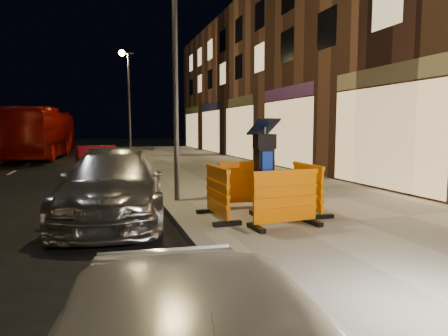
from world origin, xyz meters
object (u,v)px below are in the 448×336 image
object	(u,v)px
barrier_bldgside	(307,188)
car_red	(98,181)
barrier_kerbside	(217,193)
bus_doubledecker	(41,158)
parking_kiosk	(264,170)
barrier_back	(247,184)
car_silver	(115,218)
barrier_front	(285,199)

from	to	relation	value
barrier_bldgside	car_red	bearing A→B (deg)	30.89
barrier_kerbside	bus_doubledecker	distance (m)	19.84
car_red	barrier_bldgside	bearing A→B (deg)	-67.32
parking_kiosk	barrier_bldgside	size ratio (longest dim) A/B	1.40
barrier_back	barrier_kerbside	size ratio (longest dim) A/B	1.00
bus_doubledecker	car_silver	bearing A→B (deg)	-74.09
barrier_front	bus_doubledecker	size ratio (longest dim) A/B	0.12
parking_kiosk	bus_doubledecker	distance (m)	20.15
barrier_back	bus_doubledecker	xyz separation A→B (m)	(-6.48, 18.10, -0.65)
car_silver	bus_doubledecker	xyz separation A→B (m)	(-3.70, 17.74, 0.00)
bus_doubledecker	parking_kiosk	bearing A→B (deg)	-67.08
barrier_front	car_silver	bearing A→B (deg)	136.13
barrier_kerbside	car_red	xyz separation A→B (m)	(-2.18, 7.47, -0.65)
parking_kiosk	barrier_front	size ratio (longest dim) A/B	1.40
car_red	barrier_kerbside	bearing A→B (deg)	-79.70
parking_kiosk	barrier_back	bearing A→B (deg)	90.22
barrier_front	barrier_kerbside	size ratio (longest dim) A/B	1.00
barrier_front	barrier_kerbside	distance (m)	1.34
barrier_back	car_silver	distance (m)	2.88
barrier_kerbside	car_red	bearing A→B (deg)	14.51
parking_kiosk	barrier_front	xyz separation A→B (m)	(0.00, -0.95, -0.39)
parking_kiosk	barrier_back	distance (m)	1.03
parking_kiosk	bus_doubledecker	world-z (taller)	parking_kiosk
parking_kiosk	bus_doubledecker	xyz separation A→B (m)	(-6.48, 19.05, -1.04)
barrier_bldgside	parking_kiosk	bearing A→B (deg)	92.22
parking_kiosk	barrier_front	bearing A→B (deg)	-89.78
barrier_front	car_red	bearing A→B (deg)	105.63
barrier_bldgside	barrier_back	bearing A→B (deg)	47.22
barrier_bldgside	car_silver	bearing A→B (deg)	72.89
barrier_front	car_silver	world-z (taller)	barrier_front
parking_kiosk	car_red	bearing A→B (deg)	112.98
barrier_back	barrier_bldgside	distance (m)	1.34
barrier_front	barrier_bldgside	bearing A→B (deg)	40.22
parking_kiosk	car_silver	world-z (taller)	parking_kiosk
barrier_front	barrier_back	distance (m)	1.90
barrier_front	barrier_bldgside	xyz separation A→B (m)	(0.95, 0.95, 0.00)
barrier_front	bus_doubledecker	xyz separation A→B (m)	(-6.48, 20.00, -0.65)
barrier_kerbside	car_red	distance (m)	7.81
barrier_kerbside	barrier_bldgside	world-z (taller)	same
barrier_kerbside	car_silver	distance (m)	2.34
barrier_back	bus_doubledecker	world-z (taller)	bus_doubledecker
barrier_kerbside	car_red	size ratio (longest dim) A/B	0.34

